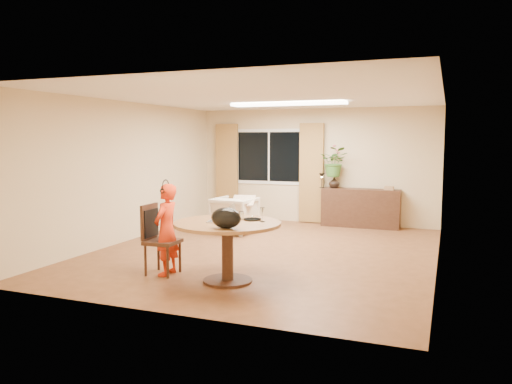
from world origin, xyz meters
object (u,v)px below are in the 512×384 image
child (166,230)px  armchair (235,215)px  dining_table (227,235)px  sideboard (361,208)px

child → armchair: (-0.38, 3.25, -0.27)m
child → armchair: size_ratio=1.58×
dining_table → armchair: bearing=112.1°
armchair → sideboard: (2.28, 1.63, 0.05)m
child → sideboard: size_ratio=0.77×
dining_table → sideboard: sideboard is taller
armchair → sideboard: size_ratio=0.49×
child → sideboard: (1.90, 4.88, -0.23)m
child → sideboard: 5.24m
dining_table → child: bearing=178.8°
sideboard → child: bearing=-111.3°
dining_table → child: 0.95m
child → armchair: bearing=-174.5°
child → armchair: child is taller
dining_table → armchair: size_ratio=1.75×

